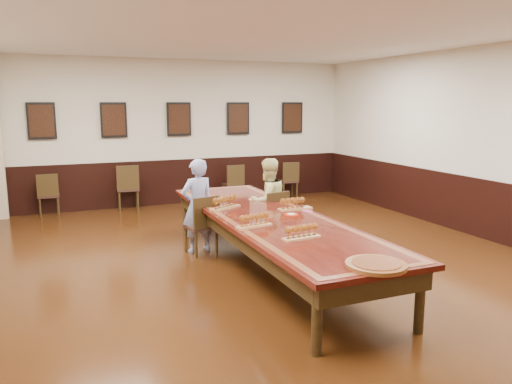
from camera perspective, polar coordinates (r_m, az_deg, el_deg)
name	(u,v)px	position (r m, az deg, el deg)	size (l,w,h in m)	color
floor	(270,270)	(6.95, 1.60, -8.90)	(8.00, 10.00, 0.02)	black
ceiling	(271,27)	(6.64, 1.75, 18.38)	(8.00, 10.00, 0.02)	white
wall_back	(179,133)	(11.35, -8.84, 6.72)	(8.00, 0.02, 3.20)	beige
wall_right	(495,144)	(9.02, 25.68, 4.97)	(0.02, 10.00, 3.20)	beige
chair_man	(201,224)	(7.59, -6.33, -3.69)	(0.42, 0.46, 0.90)	black
chair_woman	(271,218)	(7.99, 1.73, -2.97)	(0.42, 0.45, 0.89)	black
spare_chair_a	(49,194)	(10.95, -22.61, -0.22)	(0.41, 0.44, 0.87)	black
spare_chair_b	(128,187)	(10.95, -14.45, 0.53)	(0.46, 0.50, 0.97)	black
spare_chair_c	(233,184)	(11.38, -2.66, 0.97)	(0.41, 0.45, 0.88)	black
spare_chair_d	(288,180)	(12.00, 3.70, 1.43)	(0.41, 0.45, 0.87)	black
person_man	(198,206)	(7.62, -6.70, -1.59)	(0.52, 0.34, 1.44)	#4655B1
person_woman	(268,202)	(8.01, 1.35, -1.10)	(0.69, 0.54, 1.39)	#E8E091
pink_phone	(307,211)	(7.05, 5.89, -2.21)	(0.07, 0.14, 0.01)	#EC4EA1
wainscoting	(270,234)	(6.80, 1.62, -4.84)	(8.00, 10.00, 1.00)	black
conference_table	(270,226)	(6.78, 1.63, -3.93)	(1.40, 5.00, 0.76)	black
posters	(179,119)	(11.26, -8.80, 8.23)	(6.14, 0.04, 0.74)	black
flight_a	(225,203)	(7.20, -3.54, -1.24)	(0.52, 0.39, 0.19)	#A67145
flight_b	(294,204)	(7.13, 4.41, -1.39)	(0.49, 0.16, 0.18)	#A67145
flight_c	(254,221)	(6.14, -0.22, -3.32)	(0.48, 0.23, 0.17)	#A67145
flight_d	(302,232)	(5.63, 5.23, -4.62)	(0.47, 0.19, 0.17)	#A67145
red_plate_grp	(291,215)	(6.79, 4.05, -2.61)	(0.20, 0.20, 0.03)	#B8290C
carved_platter	(376,265)	(4.83, 13.56, -8.09)	(0.68, 0.68, 0.05)	#5B2E12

